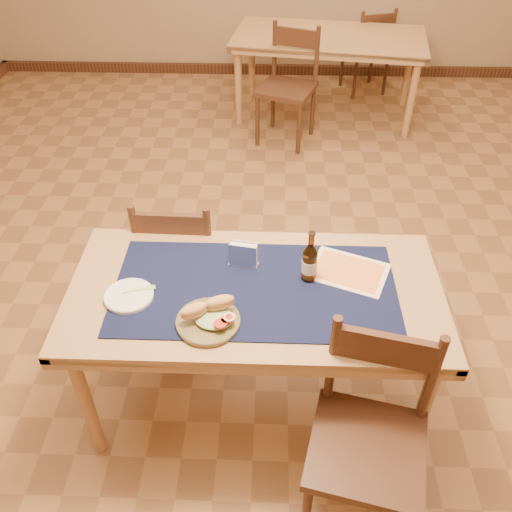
{
  "coord_description": "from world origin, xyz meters",
  "views": [
    {
      "loc": [
        0.06,
        -2.47,
        2.35
      ],
      "look_at": [
        0.0,
        -0.7,
        0.85
      ],
      "focal_mm": 38.0,
      "sensor_mm": 36.0,
      "label": 1
    }
  ],
  "objects_px": {
    "chair_main_near": "(369,436)",
    "sandwich_plate": "(209,317)",
    "back_table": "(329,45)",
    "beer_bottle": "(310,262)",
    "chair_main_far": "(182,258)",
    "napkin_holder": "(243,255)",
    "main_table": "(255,303)"
  },
  "relations": [
    {
      "from": "sandwich_plate",
      "to": "napkin_holder",
      "type": "relative_size",
      "value": 1.85
    },
    {
      "from": "chair_main_far",
      "to": "back_table",
      "type": "bearing_deg",
      "value": 70.79
    },
    {
      "from": "chair_main_far",
      "to": "chair_main_near",
      "type": "bearing_deg",
      "value": -50.3
    },
    {
      "from": "chair_main_far",
      "to": "napkin_holder",
      "type": "height_order",
      "value": "chair_main_far"
    },
    {
      "from": "chair_main_near",
      "to": "napkin_holder",
      "type": "bearing_deg",
      "value": 127.1
    },
    {
      "from": "main_table",
      "to": "chair_main_far",
      "type": "xyz_separation_m",
      "value": [
        -0.41,
        0.52,
        -0.2
      ]
    },
    {
      "from": "beer_bottle",
      "to": "main_table",
      "type": "bearing_deg",
      "value": -162.81
    },
    {
      "from": "chair_main_near",
      "to": "sandwich_plate",
      "type": "relative_size",
      "value": 3.62
    },
    {
      "from": "sandwich_plate",
      "to": "beer_bottle",
      "type": "distance_m",
      "value": 0.49
    },
    {
      "from": "chair_main_far",
      "to": "sandwich_plate",
      "type": "xyz_separation_m",
      "value": [
        0.24,
        -0.73,
        0.32
      ]
    },
    {
      "from": "sandwich_plate",
      "to": "beer_bottle",
      "type": "bearing_deg",
      "value": 34.15
    },
    {
      "from": "main_table",
      "to": "chair_main_near",
      "type": "height_order",
      "value": "chair_main_near"
    },
    {
      "from": "chair_main_near",
      "to": "sandwich_plate",
      "type": "bearing_deg",
      "value": 153.02
    },
    {
      "from": "main_table",
      "to": "chair_main_near",
      "type": "xyz_separation_m",
      "value": [
        0.45,
        -0.52,
        -0.18
      ]
    },
    {
      "from": "chair_main_near",
      "to": "beer_bottle",
      "type": "height_order",
      "value": "beer_bottle"
    },
    {
      "from": "chair_main_far",
      "to": "chair_main_near",
      "type": "distance_m",
      "value": 1.36
    },
    {
      "from": "chair_main_near",
      "to": "napkin_holder",
      "type": "height_order",
      "value": "chair_main_near"
    },
    {
      "from": "back_table",
      "to": "chair_main_far",
      "type": "bearing_deg",
      "value": -109.21
    },
    {
      "from": "beer_bottle",
      "to": "sandwich_plate",
      "type": "bearing_deg",
      "value": -145.85
    },
    {
      "from": "main_table",
      "to": "napkin_holder",
      "type": "distance_m",
      "value": 0.22
    },
    {
      "from": "sandwich_plate",
      "to": "chair_main_far",
      "type": "bearing_deg",
      "value": 108.33
    },
    {
      "from": "main_table",
      "to": "chair_main_far",
      "type": "distance_m",
      "value": 0.7
    },
    {
      "from": "back_table",
      "to": "sandwich_plate",
      "type": "xyz_separation_m",
      "value": [
        -0.72,
        -3.48,
        0.12
      ]
    },
    {
      "from": "chair_main_far",
      "to": "beer_bottle",
      "type": "relative_size",
      "value": 3.6
    },
    {
      "from": "chair_main_far",
      "to": "napkin_holder",
      "type": "xyz_separation_m",
      "value": [
        0.36,
        -0.37,
        0.34
      ]
    },
    {
      "from": "chair_main_near",
      "to": "beer_bottle",
      "type": "xyz_separation_m",
      "value": [
        -0.23,
        0.59,
        0.36
      ]
    },
    {
      "from": "main_table",
      "to": "back_table",
      "type": "relative_size",
      "value": 0.9
    },
    {
      "from": "main_table",
      "to": "sandwich_plate",
      "type": "bearing_deg",
      "value": -130.69
    },
    {
      "from": "main_table",
      "to": "back_table",
      "type": "height_order",
      "value": "same"
    },
    {
      "from": "beer_bottle",
      "to": "napkin_holder",
      "type": "bearing_deg",
      "value": 163.66
    },
    {
      "from": "chair_main_near",
      "to": "sandwich_plate",
      "type": "distance_m",
      "value": 0.76
    },
    {
      "from": "napkin_holder",
      "to": "beer_bottle",
      "type": "bearing_deg",
      "value": -16.34
    }
  ]
}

